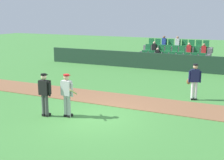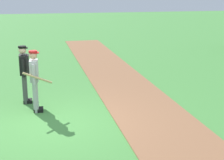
% 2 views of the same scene
% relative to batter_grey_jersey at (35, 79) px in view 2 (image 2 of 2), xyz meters
% --- Properties ---
extents(ground_plane, '(80.00, 80.00, 0.00)m').
position_rel_batter_grey_jersey_xyz_m(ground_plane, '(1.00, 0.39, -0.97)').
color(ground_plane, '#42843A').
extents(infield_dirt_path, '(28.00, 2.16, 0.03)m').
position_rel_batter_grey_jersey_xyz_m(infield_dirt_path, '(1.00, 3.08, -0.95)').
color(infield_dirt_path, brown).
rests_on(infield_dirt_path, ground).
extents(batter_grey_jersey, '(0.67, 0.79, 1.76)m').
position_rel_batter_grey_jersey_xyz_m(batter_grey_jersey, '(0.00, 0.00, 0.00)').
color(batter_grey_jersey, '#B2B2B2').
rests_on(batter_grey_jersey, ground).
extents(umpire_home_plate, '(0.59, 0.31, 1.76)m').
position_rel_batter_grey_jersey_xyz_m(umpire_home_plate, '(-0.86, -0.29, 0.03)').
color(umpire_home_plate, '#4C4C4C').
rests_on(umpire_home_plate, ground).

